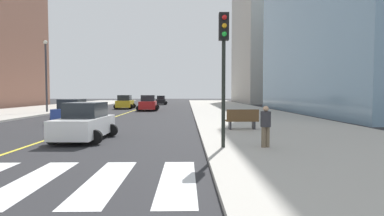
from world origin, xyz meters
TOP-DOWN VIEW (x-y plane):
  - sidewalk_kerb_east at (12.20, 20.00)m, footprint 10.00×120.00m
  - lane_divider_paint at (0.00, 40.00)m, footprint 0.16×80.00m
  - parking_garage_concrete at (27.33, 64.97)m, footprint 18.00×24.00m
  - car_white_nearest at (1.81, 10.62)m, footprint 2.54×3.97m
  - car_yellow_second at (-1.94, 38.48)m, footprint 2.72×4.27m
  - car_black_third at (1.77, 53.20)m, footprint 2.40×3.78m
  - car_red_fourth at (1.78, 34.11)m, footprint 2.78×4.34m
  - car_blue_fifth at (-1.96, 19.40)m, footprint 2.44×3.88m
  - traffic_light_near_corner at (7.90, 7.80)m, footprint 0.36×0.41m
  - park_bench at (9.63, 13.43)m, footprint 1.82×0.62m
  - pedestrian_waiting_east at (9.48, 7.80)m, footprint 0.39×0.39m
  - street_lamp at (-8.61, 29.74)m, footprint 0.44×0.44m

SIDE VIEW (x-z plane):
  - lane_divider_paint at x=0.00m, z-range 0.00..0.01m
  - sidewalk_kerb_east at x=12.20m, z-range 0.00..0.15m
  - park_bench at x=9.63m, z-range 0.13..1.25m
  - car_black_third at x=1.77m, z-range -0.05..1.61m
  - car_blue_fifth at x=-1.96m, z-range -0.06..1.67m
  - car_white_nearest at x=1.81m, z-range -0.06..1.69m
  - car_yellow_second at x=-1.94m, z-range -0.06..1.82m
  - car_red_fourth at x=1.78m, z-range -0.06..1.84m
  - pedestrian_waiting_east at x=9.48m, z-range 0.23..1.79m
  - traffic_light_near_corner at x=7.90m, z-range 1.15..6.13m
  - street_lamp at x=-8.61m, z-range 0.82..8.50m
  - parking_garage_concrete at x=27.33m, z-range 0.00..29.57m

